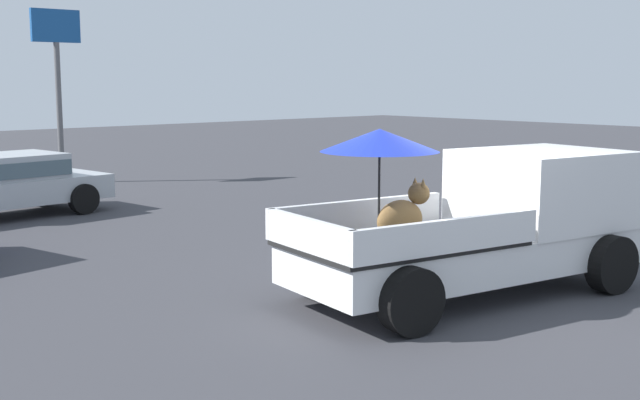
% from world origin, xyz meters
% --- Properties ---
extents(ground_plane, '(80.00, 80.00, 0.00)m').
position_xyz_m(ground_plane, '(0.00, 0.00, 0.00)').
color(ground_plane, '#38383D').
extents(pickup_truck_main, '(5.28, 2.89, 2.30)m').
position_xyz_m(pickup_truck_main, '(0.38, -0.06, 0.99)').
color(pickup_truck_main, black).
rests_on(pickup_truck_main, ground).
extents(parked_sedan_far, '(4.46, 2.32, 1.33)m').
position_xyz_m(parked_sedan_far, '(-2.14, 10.55, 0.74)').
color(parked_sedan_far, black).
rests_on(parked_sedan_far, ground).
extents(motel_sign, '(1.40, 0.16, 4.81)m').
position_xyz_m(motel_sign, '(1.32, 15.40, 3.40)').
color(motel_sign, '#59595B').
rests_on(motel_sign, ground).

